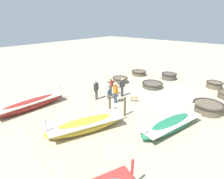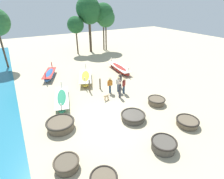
{
  "view_description": "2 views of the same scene",
  "coord_description": "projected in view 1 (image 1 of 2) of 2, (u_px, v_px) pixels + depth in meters",
  "views": [
    {
      "loc": [
        -5.61,
        13.29,
        5.92
      ],
      "look_at": [
        2.74,
        3.42,
        0.74
      ],
      "focal_mm": 28.0,
      "sensor_mm": 36.0,
      "label": 1
    },
    {
      "loc": [
        -5.5,
        -9.59,
        8.26
      ],
      "look_at": [
        1.75,
        3.08,
        0.78
      ],
      "focal_mm": 28.0,
      "sensor_mm": 36.0,
      "label": 2
    }
  ],
  "objects": [
    {
      "name": "coracle_nearest",
      "position": [
        208.0,
        107.0,
        11.98
      ],
      "size": [
        2.03,
        2.03,
        0.64
      ],
      "color": "brown",
      "rests_on": "ground"
    },
    {
      "name": "fisherman_crouching",
      "position": [
        110.0,
        85.0,
        14.27
      ],
      "size": [
        0.43,
        0.38,
        1.67
      ],
      "color": "#2D425B",
      "rests_on": "ground"
    },
    {
      "name": "long_boat_blue_hull",
      "position": [
        86.0,
        125.0,
        9.9
      ],
      "size": [
        2.92,
        4.68,
        1.32
      ],
      "color": "gold",
      "rests_on": "ground"
    },
    {
      "name": "fisherman_with_hat",
      "position": [
        109.0,
        88.0,
        13.69
      ],
      "size": [
        0.38,
        0.45,
        1.67
      ],
      "color": "#2D425B",
      "rests_on": "ground"
    },
    {
      "name": "long_boat_white_hull",
      "position": [
        30.0,
        104.0,
        12.35
      ],
      "size": [
        1.45,
        5.16,
        1.24
      ],
      "color": "maroon",
      "rests_on": "ground"
    },
    {
      "name": "fisherman_standing_right",
      "position": [
        122.0,
        87.0,
        14.21
      ],
      "size": [
        0.33,
        0.5,
        1.57
      ],
      "color": "#383842",
      "rests_on": "ground"
    },
    {
      "name": "dog",
      "position": [
        134.0,
        97.0,
        13.43
      ],
      "size": [
        0.67,
        0.33,
        0.55
      ],
      "color": "tan",
      "rests_on": "ground"
    },
    {
      "name": "coracle_far_right",
      "position": [
        169.0,
        76.0,
        18.59
      ],
      "size": [
        1.6,
        1.6,
        0.63
      ],
      "color": "#4C473F",
      "rests_on": "ground"
    },
    {
      "name": "coracle_center",
      "position": [
        139.0,
        73.0,
        19.94
      ],
      "size": [
        1.65,
        1.65,
        0.5
      ],
      "color": "brown",
      "rests_on": "ground"
    },
    {
      "name": "fisherman_standing_left",
      "position": [
        116.0,
        91.0,
        13.06
      ],
      "size": [
        0.52,
        0.36,
        1.67
      ],
      "color": "#2D425B",
      "rests_on": "ground"
    },
    {
      "name": "coracle_upturned",
      "position": [
        214.0,
        85.0,
        16.22
      ],
      "size": [
        1.42,
        1.42,
        0.58
      ],
      "color": "brown",
      "rests_on": "ground"
    },
    {
      "name": "mooring_post_inland",
      "position": [
        110.0,
        103.0,
        12.03
      ],
      "size": [
        0.14,
        0.14,
        1.17
      ],
      "primitive_type": "cylinder",
      "color": "brown",
      "rests_on": "ground"
    },
    {
      "name": "fisherman_hauling",
      "position": [
        96.0,
        90.0,
        13.62
      ],
      "size": [
        0.23,
        0.53,
        1.57
      ],
      "color": "#4C473D",
      "rests_on": "ground"
    },
    {
      "name": "mooring_post_mid_beach",
      "position": [
        125.0,
        107.0,
        11.34
      ],
      "size": [
        0.14,
        0.14,
        1.34
      ],
      "primitive_type": "cylinder",
      "color": "brown",
      "rests_on": "ground"
    },
    {
      "name": "long_boat_green_hull",
      "position": [
        171.0,
        124.0,
        10.08
      ],
      "size": [
        2.3,
        4.73,
        1.06
      ],
      "color": "#237551",
      "rests_on": "ground"
    },
    {
      "name": "coracle_far_left",
      "position": [
        120.0,
        80.0,
        17.58
      ],
      "size": [
        1.54,
        1.54,
        0.55
      ],
      "color": "brown",
      "rests_on": "ground"
    },
    {
      "name": "ground_plane",
      "position": [
        162.0,
        94.0,
        14.98
      ],
      "size": [
        80.0,
        80.0,
        0.0
      ],
      "primitive_type": "plane",
      "color": "#BCAD8C"
    },
    {
      "name": "coracle_front_left",
      "position": [
        152.0,
        85.0,
        16.29
      ],
      "size": [
        1.91,
        1.91,
        0.5
      ],
      "color": "#4C473F",
      "rests_on": "ground"
    }
  ]
}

